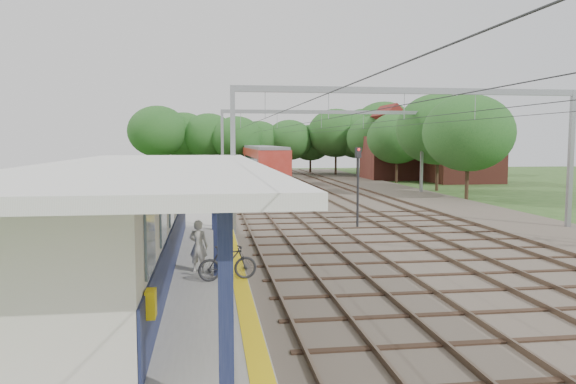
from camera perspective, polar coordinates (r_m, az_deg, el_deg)
ground at (r=13.40m, az=20.35°, el=-14.54°), size 160.00×160.00×0.00m
ballast_bed at (r=42.51m, az=5.75°, el=-0.77°), size 18.00×90.00×0.10m
platform at (r=25.46m, az=-11.09°, el=-4.57°), size 5.00×52.00×0.35m
yellow_stripe at (r=25.40m, az=-6.01°, el=-4.11°), size 0.45×52.00×0.01m
station_building at (r=18.42m, az=-16.61°, el=-2.53°), size 3.41×18.00×3.40m
canopy at (r=17.15m, az=-13.58°, el=2.35°), size 6.40×20.00×3.44m
rail_tracks at (r=41.98m, az=2.44°, el=-0.65°), size 11.80×88.00×0.15m
catenary_system at (r=37.58m, az=6.64°, el=6.78°), size 17.22×88.00×7.00m
tree_band at (r=68.90m, az=0.25°, el=5.59°), size 31.72×30.88×8.82m
house_near at (r=63.19m, az=17.39°, el=3.64°), size 7.00×6.12×7.89m
house_far at (r=66.83m, az=11.29°, el=4.06°), size 8.00×6.12×8.66m
person at (r=17.83m, az=-9.08°, el=-5.45°), size 0.71×0.59×1.66m
bicycle at (r=16.75m, az=-6.16°, el=-7.16°), size 1.81×0.79×1.05m
train at (r=65.82m, az=-3.16°, el=3.18°), size 2.92×36.32×3.83m
signal_post at (r=28.57m, az=7.11°, el=1.36°), size 0.33×0.30×4.14m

